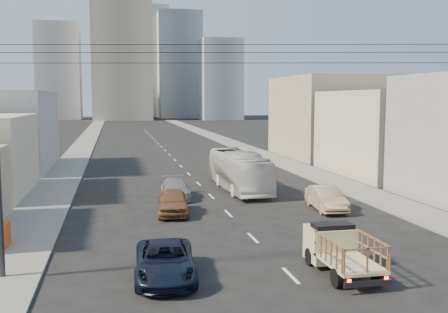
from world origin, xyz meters
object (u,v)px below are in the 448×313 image
object	(u,v)px
flatbed_pickup	(341,247)
sedan_brown	(173,202)
city_bus	(239,171)
sedan_grey	(175,189)
navy_pickup	(165,261)
sedan_tan	(326,198)

from	to	relation	value
flatbed_pickup	sedan_brown	xyz separation A→B (m)	(-5.57, 12.61, -0.31)
city_bus	sedan_grey	world-z (taller)	city_bus
flatbed_pickup	sedan_grey	bearing A→B (deg)	105.15
flatbed_pickup	navy_pickup	size ratio (longest dim) A/B	0.86
flatbed_pickup	sedan_brown	world-z (taller)	flatbed_pickup
flatbed_pickup	city_bus	bearing A→B (deg)	88.54
city_bus	sedan_brown	bearing A→B (deg)	-129.34
city_bus	sedan_brown	distance (m)	9.88
city_bus	sedan_grey	distance (m)	5.96
sedan_brown	sedan_grey	size ratio (longest dim) A/B	0.94
flatbed_pickup	city_bus	world-z (taller)	city_bus
navy_pickup	flatbed_pickup	bearing A→B (deg)	-2.72
navy_pickup	sedan_grey	bearing A→B (deg)	85.90
navy_pickup	sedan_grey	size ratio (longest dim) A/B	1.05
navy_pickup	sedan_brown	distance (m)	11.89
flatbed_pickup	sedan_tan	xyz separation A→B (m)	(4.35, 11.81, -0.32)
flatbed_pickup	sedan_tan	distance (m)	12.59
sedan_tan	navy_pickup	bearing A→B (deg)	-131.52
city_bus	sedan_grey	bearing A→B (deg)	-156.44
navy_pickup	sedan_grey	distance (m)	17.22
flatbed_pickup	sedan_brown	distance (m)	13.79
city_bus	sedan_grey	xyz separation A→B (m)	(-5.36, -2.46, -0.83)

